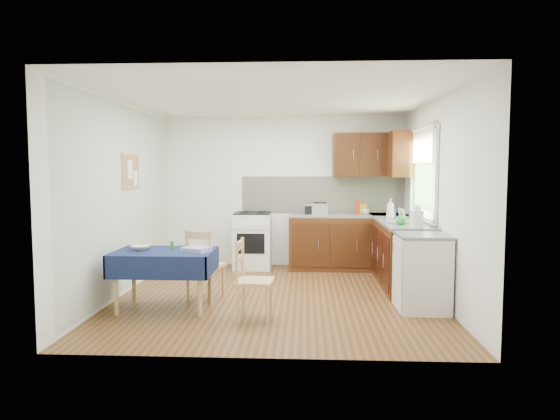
{
  "coord_description": "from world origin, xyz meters",
  "views": [
    {
      "loc": [
        0.35,
        -6.26,
        1.63
      ],
      "look_at": [
        0.03,
        0.23,
        1.09
      ],
      "focal_mm": 32.0,
      "sensor_mm": 36.0,
      "label": 1
    }
  ],
  "objects_px": {
    "toaster": "(320,209)",
    "dish_rack": "(402,221)",
    "dining_table": "(165,260)",
    "kettle": "(417,218)",
    "chair_near": "(251,277)",
    "sandwich_press": "(314,209)",
    "chair_far": "(204,263)"
  },
  "relations": [
    {
      "from": "sandwich_press",
      "to": "kettle",
      "type": "distance_m",
      "value": 2.21
    },
    {
      "from": "chair_far",
      "to": "sandwich_press",
      "type": "distance_m",
      "value": 2.49
    },
    {
      "from": "toaster",
      "to": "dish_rack",
      "type": "bearing_deg",
      "value": -47.04
    },
    {
      "from": "chair_far",
      "to": "toaster",
      "type": "relative_size",
      "value": 3.48
    },
    {
      "from": "dining_table",
      "to": "chair_near",
      "type": "bearing_deg",
      "value": -22.0
    },
    {
      "from": "dish_rack",
      "to": "kettle",
      "type": "height_order",
      "value": "kettle"
    },
    {
      "from": "chair_near",
      "to": "toaster",
      "type": "bearing_deg",
      "value": -13.14
    },
    {
      "from": "dish_rack",
      "to": "chair_near",
      "type": "bearing_deg",
      "value": -148.53
    },
    {
      "from": "chair_near",
      "to": "sandwich_press",
      "type": "height_order",
      "value": "sandwich_press"
    },
    {
      "from": "toaster",
      "to": "dish_rack",
      "type": "xyz_separation_m",
      "value": [
        1.07,
        -1.18,
        -0.07
      ]
    },
    {
      "from": "sandwich_press",
      "to": "kettle",
      "type": "height_order",
      "value": "kettle"
    },
    {
      "from": "dining_table",
      "to": "toaster",
      "type": "xyz_separation_m",
      "value": [
        1.86,
        2.33,
        0.41
      ]
    },
    {
      "from": "dining_table",
      "to": "dish_rack",
      "type": "relative_size",
      "value": 2.76
    },
    {
      "from": "dining_table",
      "to": "dish_rack",
      "type": "height_order",
      "value": "dish_rack"
    },
    {
      "from": "dining_table",
      "to": "toaster",
      "type": "height_order",
      "value": "toaster"
    },
    {
      "from": "chair_near",
      "to": "toaster",
      "type": "relative_size",
      "value": 3.39
    },
    {
      "from": "dining_table",
      "to": "dish_rack",
      "type": "bearing_deg",
      "value": 17.37
    },
    {
      "from": "sandwich_press",
      "to": "chair_near",
      "type": "bearing_deg",
      "value": -128.11
    },
    {
      "from": "toaster",
      "to": "sandwich_press",
      "type": "bearing_deg",
      "value": 141.85
    },
    {
      "from": "chair_near",
      "to": "sandwich_press",
      "type": "relative_size",
      "value": 3.01
    },
    {
      "from": "dining_table",
      "to": "chair_near",
      "type": "height_order",
      "value": "chair_near"
    },
    {
      "from": "dining_table",
      "to": "chair_far",
      "type": "height_order",
      "value": "chair_far"
    },
    {
      "from": "dining_table",
      "to": "sandwich_press",
      "type": "distance_m",
      "value": 3.01
    },
    {
      "from": "chair_far",
      "to": "sandwich_press",
      "type": "relative_size",
      "value": 3.09
    },
    {
      "from": "chair_near",
      "to": "kettle",
      "type": "relative_size",
      "value": 3.06
    },
    {
      "from": "dining_table",
      "to": "sandwich_press",
      "type": "height_order",
      "value": "sandwich_press"
    },
    {
      "from": "chair_far",
      "to": "dish_rack",
      "type": "height_order",
      "value": "dish_rack"
    },
    {
      "from": "chair_far",
      "to": "kettle",
      "type": "bearing_deg",
      "value": -157.94
    },
    {
      "from": "chair_far",
      "to": "dining_table",
      "type": "bearing_deg",
      "value": 65.58
    },
    {
      "from": "kettle",
      "to": "toaster",
      "type": "bearing_deg",
      "value": 122.93
    },
    {
      "from": "toaster",
      "to": "sandwich_press",
      "type": "height_order",
      "value": "toaster"
    },
    {
      "from": "kettle",
      "to": "sandwich_press",
      "type": "bearing_deg",
      "value": 123.93
    }
  ]
}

